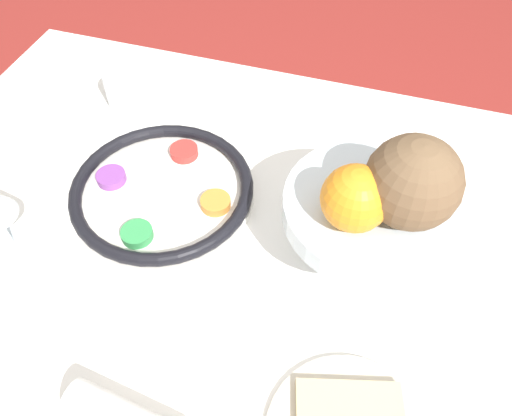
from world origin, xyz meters
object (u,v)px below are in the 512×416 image
Objects in this scene: orange_fruit at (355,198)px; cup_near at (126,88)px; coconut at (413,183)px; fruit_stand at (369,213)px; seder_plate at (162,191)px.

orange_fruit reaches higher than cup_near.
cup_near is at bearing 156.15° from coconut.
coconut reaches higher than cup_near.
fruit_stand is 1.99× the size of coconut.
coconut is at bearing -4.81° from seder_plate.
coconut is (0.06, 0.03, 0.02)m from orange_fruit.
fruit_stand is at bearing -24.50° from cup_near.
coconut is at bearing 26.31° from orange_fruit.
fruit_stand is 3.01× the size of cup_near.
cup_near reaches higher than seder_plate.
coconut is at bearing -15.01° from fruit_stand.
fruit_stand is 0.09m from coconut.
coconut reaches higher than seder_plate.
orange_fruit reaches higher than fruit_stand.
coconut is (0.34, -0.03, 0.16)m from seder_plate.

